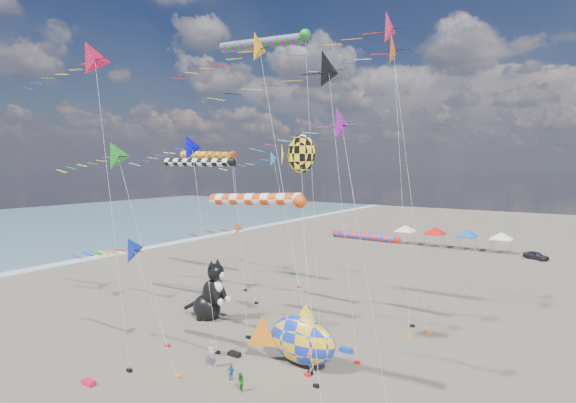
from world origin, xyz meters
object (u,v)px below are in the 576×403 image
(fish_inflatable, at_px, (302,340))
(child_blue, at_px, (231,372))
(cat_inflatable, at_px, (209,289))
(parked_car, at_px, (536,255))
(child_green, at_px, (240,382))
(person_adult, at_px, (212,354))

(fish_inflatable, xyz_separation_m, child_blue, (-2.74, -4.03, -1.36))
(cat_inflatable, bearing_deg, parked_car, 58.61)
(child_green, height_order, parked_car, parked_car)
(cat_inflatable, xyz_separation_m, parked_car, (21.54, 44.52, -2.10))
(person_adult, height_order, parked_car, person_adult)
(fish_inflatable, height_order, child_blue, fish_inflatable)
(fish_inflatable, bearing_deg, person_adult, -145.60)
(parked_car, bearing_deg, cat_inflatable, -176.87)
(cat_inflatable, relative_size, person_adult, 3.02)
(person_adult, bearing_deg, child_green, -62.26)
(cat_inflatable, xyz_separation_m, child_green, (10.31, -8.28, -2.12))
(child_green, bearing_deg, fish_inflatable, 107.51)
(fish_inflatable, xyz_separation_m, child_green, (-1.28, -4.88, -1.28))
(fish_inflatable, height_order, person_adult, fish_inflatable)
(fish_inflatable, height_order, parked_car, fish_inflatable)
(cat_inflatable, xyz_separation_m, fish_inflatable, (11.59, -3.40, -0.85))
(person_adult, relative_size, parked_car, 0.51)
(child_blue, xyz_separation_m, parked_car, (12.68, 51.94, 0.11))
(person_adult, distance_m, child_green, 3.96)
(fish_inflatable, height_order, child_green, fish_inflatable)
(fish_inflatable, bearing_deg, child_blue, -124.20)
(parked_car, bearing_deg, fish_inflatable, -162.78)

